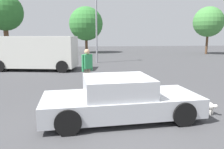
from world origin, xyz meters
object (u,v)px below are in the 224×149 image
sedan_foreground (120,99)px  van_white (36,52)px  dog (206,105)px  light_post_near (96,10)px  pedestrian (87,65)px

sedan_foreground → van_white: 10.26m
dog → light_post_near: 13.65m
van_white → pedestrian: size_ratio=3.21×
pedestrian → light_post_near: bearing=-41.7°
dog → pedestrian: 5.15m
sedan_foreground → pedestrian: pedestrian is taller
dog → pedestrian: (-3.45, 3.74, 0.77)m
pedestrian → light_post_near: 9.68m
dog → sedan_foreground: bearing=55.0°
sedan_foreground → light_post_near: 13.37m
light_post_near → pedestrian: bearing=-96.0°
van_white → light_post_near: light_post_near is taller
light_post_near → sedan_foreground: bearing=-90.5°
dog → van_white: van_white is taller
sedan_foreground → pedestrian: size_ratio=2.56×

